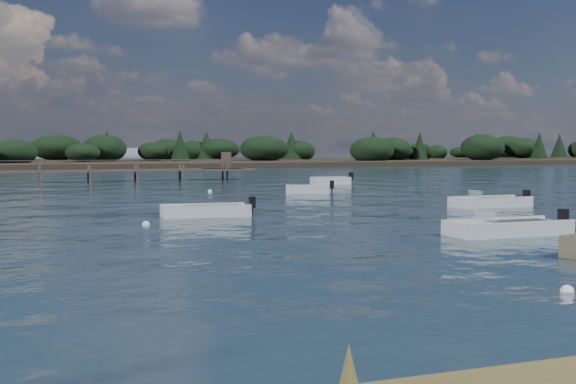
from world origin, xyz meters
name	(u,v)px	position (x,y,z in m)	size (l,w,h in m)	color
ground	(163,175)	(0.00, 60.00, 0.00)	(400.00, 400.00, 0.00)	#142430
tender_far_grey_b	(331,182)	(10.13, 36.70, 0.18)	(3.75, 1.51, 1.27)	silver
dinghy_mid_white_a	(508,231)	(2.31, 2.40, 0.15)	(5.07, 1.80, 1.19)	silver
dinghy_mid_grey	(205,213)	(-6.63, 13.17, 0.15)	(4.50, 1.82, 1.13)	silver
tender_far_white	(307,191)	(3.96, 26.64, 0.16)	(3.40, 2.16, 1.15)	silver
dinghy_mid_white_b	(490,204)	(9.16, 12.92, 0.15)	(4.74, 1.68, 1.18)	silver
buoy_a	(567,292)	(-3.07, -6.84, 0.00)	(0.32, 0.32, 0.32)	white
buoy_c	(146,225)	(-9.84, 10.52, 0.00)	(0.32, 0.32, 0.32)	white
buoy_e	(210,192)	(-1.95, 30.88, 0.00)	(0.32, 0.32, 0.32)	white
far_headland	(263,153)	(25.00, 100.00, 1.96)	(190.00, 40.00, 5.80)	black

